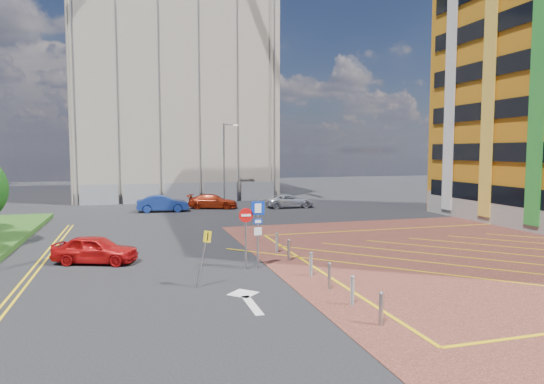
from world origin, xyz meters
name	(u,v)px	position (x,y,z in m)	size (l,w,h in m)	color
ground	(252,275)	(0.00, 0.00, 0.00)	(140.00, 140.00, 0.00)	black
forecourt	(519,255)	(14.00, 0.00, 0.01)	(26.00, 26.00, 0.02)	brown
lamp_back	(225,160)	(4.08, 28.00, 4.36)	(1.53, 0.16, 8.00)	#9EA0A8
sign_cluster	(253,226)	(0.30, 0.98, 1.95)	(1.17, 0.12, 3.20)	#9EA0A8
warning_sign	(204,251)	(-2.27, -1.38, 1.43)	(0.69, 0.41, 2.25)	#9EA0A8
bollard_row	(317,269)	(2.30, -1.67, 0.47)	(0.14, 11.14, 0.90)	#9EA0A8
construction_building	(172,103)	(0.00, 40.00, 11.00)	(21.20, 19.20, 22.00)	#B2A492
construction_fence	(192,193)	(1.00, 30.00, 1.00)	(21.60, 0.06, 2.00)	gray
car_red_left	(95,249)	(-6.62, 4.12, 0.67)	(1.58, 3.92, 1.34)	red
car_blue_back	(163,204)	(-2.36, 22.91, 0.72)	(1.53, 4.38, 1.44)	navy
car_red_back	(213,201)	(2.21, 24.15, 0.65)	(1.83, 4.50, 1.31)	#A2260D
car_silver_back	(290,201)	(9.21, 22.81, 0.62)	(2.07, 4.49, 1.25)	silver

